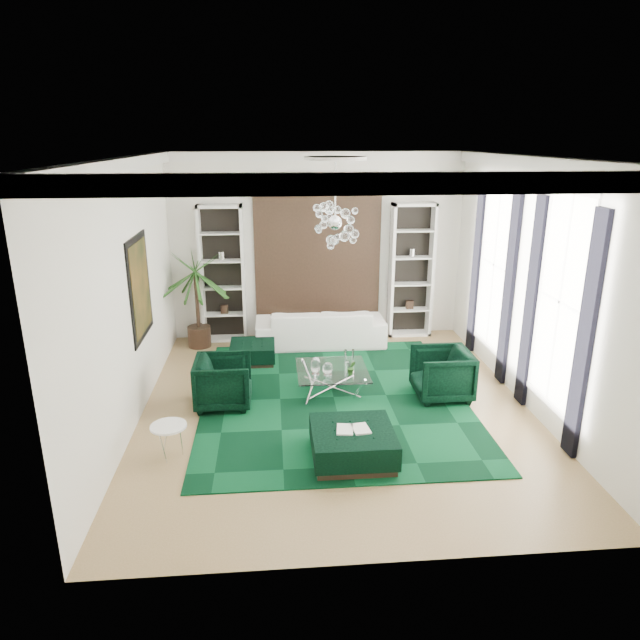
{
  "coord_description": "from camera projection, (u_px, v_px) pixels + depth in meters",
  "views": [
    {
      "loc": [
        -0.94,
        -8.11,
        4.06
      ],
      "look_at": [
        -0.2,
        0.5,
        1.28
      ],
      "focal_mm": 32.0,
      "sensor_mm": 36.0,
      "label": 1
    }
  ],
  "objects": [
    {
      "name": "ottoman_front",
      "position": [
        353.0,
        444.0,
        7.48
      ],
      "size": [
        1.07,
        1.07,
        0.43
      ],
      "primitive_type": "cube",
      "color": "black",
      "rests_on": "floor"
    },
    {
      "name": "window_far",
      "position": [
        495.0,
        265.0,
        10.09
      ],
      "size": [
        0.03,
        1.1,
        2.9
      ],
      "primitive_type": "cube",
      "color": "white",
      "rests_on": "wall_right"
    },
    {
      "name": "wall_front",
      "position": [
        381.0,
        390.0,
        5.1
      ],
      "size": [
        6.0,
        0.02,
        3.8
      ],
      "primitive_type": "cube",
      "color": "white",
      "rests_on": "ground"
    },
    {
      "name": "book",
      "position": [
        353.0,
        429.0,
        7.41
      ],
      "size": [
        0.44,
        0.29,
        0.03
      ],
      "primitive_type": "cube",
      "color": "white",
      "rests_on": "ottoman_front"
    },
    {
      "name": "armchair_right",
      "position": [
        442.0,
        374.0,
        9.22
      ],
      "size": [
        0.9,
        0.87,
        0.82
      ],
      "primitive_type": "imported",
      "rotation": [
        0.0,
        0.0,
        -1.57
      ],
      "color": "black",
      "rests_on": "floor"
    },
    {
      "name": "chandelier",
      "position": [
        335.0,
        223.0,
        8.42
      ],
      "size": [
        0.86,
        0.86,
        0.77
      ],
      "primitive_type": null,
      "color": "white",
      "rests_on": "ceiling"
    },
    {
      "name": "window_near",
      "position": [
        560.0,
        302.0,
        7.82
      ],
      "size": [
        0.03,
        1.1,
        2.9
      ],
      "primitive_type": "cube",
      "color": "white",
      "rests_on": "wall_right"
    },
    {
      "name": "armchair_left",
      "position": [
        224.0,
        382.0,
        8.94
      ],
      "size": [
        0.88,
        0.85,
        0.8
      ],
      "primitive_type": "imported",
      "rotation": [
        0.0,
        0.0,
        1.57
      ],
      "color": "black",
      "rests_on": "floor"
    },
    {
      "name": "sofa",
      "position": [
        320.0,
        327.0,
        11.6
      ],
      "size": [
        2.6,
        1.02,
        0.76
      ],
      "primitive_type": "imported",
      "rotation": [
        0.0,
        0.0,
        3.14
      ],
      "color": "white",
      "rests_on": "floor"
    },
    {
      "name": "floor",
      "position": [
        336.0,
        407.0,
        9.01
      ],
      "size": [
        6.0,
        7.0,
        0.02
      ],
      "primitive_type": "cube",
      "color": "tan",
      "rests_on": "ground"
    },
    {
      "name": "wall_left",
      "position": [
        129.0,
        295.0,
        8.18
      ],
      "size": [
        0.02,
        7.0,
        3.8
      ],
      "primitive_type": "cube",
      "color": "white",
      "rests_on": "ground"
    },
    {
      "name": "curtain_far_a",
      "position": [
        509.0,
        290.0,
        9.43
      ],
      "size": [
        0.07,
        0.3,
        3.25
      ],
      "primitive_type": "cube",
      "color": "black",
      "rests_on": "floor"
    },
    {
      "name": "rug",
      "position": [
        333.0,
        397.0,
        9.29
      ],
      "size": [
        4.2,
        5.0,
        0.02
      ],
      "primitive_type": "cube",
      "color": "black",
      "rests_on": "floor"
    },
    {
      "name": "palm",
      "position": [
        196.0,
        286.0,
        11.22
      ],
      "size": [
        1.57,
        1.57,
        2.51
      ],
      "primitive_type": null,
      "color": "#25561C",
      "rests_on": "floor"
    },
    {
      "name": "shelving_right",
      "position": [
        411.0,
        271.0,
        11.88
      ],
      "size": [
        0.9,
        0.38,
        2.8
      ],
      "primitive_type": null,
      "color": "white",
      "rests_on": "floor"
    },
    {
      "name": "curtain_far_b",
      "position": [
        476.0,
        269.0,
        10.91
      ],
      "size": [
        0.07,
        0.3,
        3.25
      ],
      "primitive_type": "cube",
      "color": "black",
      "rests_on": "floor"
    },
    {
      "name": "tapestry",
      "position": [
        318.0,
        247.0,
        11.71
      ],
      "size": [
        2.5,
        0.06,
        2.8
      ],
      "primitive_type": "cube",
      "color": "black",
      "rests_on": "wall_back"
    },
    {
      "name": "side_table",
      "position": [
        170.0,
        442.0,
        7.52
      ],
      "size": [
        0.47,
        0.47,
        0.46
      ],
      "primitive_type": "cylinder",
      "color": "white",
      "rests_on": "floor"
    },
    {
      "name": "wall_right",
      "position": [
        533.0,
        286.0,
        8.67
      ],
      "size": [
        0.02,
        7.0,
        3.8
      ],
      "primitive_type": "cube",
      "color": "white",
      "rests_on": "ground"
    },
    {
      "name": "painting",
      "position": [
        141.0,
        288.0,
        8.77
      ],
      "size": [
        0.04,
        1.3,
        1.6
      ],
      "primitive_type": "cube",
      "color": "black",
      "rests_on": "wall_left"
    },
    {
      "name": "wall_back",
      "position": [
        317.0,
        247.0,
        11.76
      ],
      "size": [
        6.0,
        0.02,
        3.8
      ],
      "primitive_type": "cube",
      "color": "white",
      "rests_on": "ground"
    },
    {
      "name": "ottoman_side",
      "position": [
        253.0,
        353.0,
        10.74
      ],
      "size": [
        0.83,
        0.83,
        0.37
      ],
      "primitive_type": "cube",
      "color": "black",
      "rests_on": "floor"
    },
    {
      "name": "crown_molding",
      "position": [
        338.0,
        164.0,
        7.88
      ],
      "size": [
        6.0,
        7.0,
        0.18
      ],
      "primitive_type": null,
      "color": "white",
      "rests_on": "ceiling"
    },
    {
      "name": "table_plant",
      "position": [
        352.0,
        368.0,
        9.17
      ],
      "size": [
        0.13,
        0.11,
        0.24
      ],
      "primitive_type": "imported",
      "color": "#25561C",
      "rests_on": "coffee_table"
    },
    {
      "name": "shelving_left",
      "position": [
        223.0,
        274.0,
        11.56
      ],
      "size": [
        0.9,
        0.38,
        2.8
      ],
      "primitive_type": null,
      "color": "white",
      "rests_on": "floor"
    },
    {
      "name": "curtain_near_a",
      "position": [
        585.0,
        338.0,
        7.15
      ],
      "size": [
        0.07,
        0.3,
        3.25
      ],
      "primitive_type": "cube",
      "color": "black",
      "rests_on": "floor"
    },
    {
      "name": "ceiling_medallion",
      "position": [
        335.0,
        158.0,
        8.14
      ],
      "size": [
        0.9,
        0.9,
        0.05
      ],
      "primitive_type": "cylinder",
      "color": "white",
      "rests_on": "ceiling"
    },
    {
      "name": "curtain_near_b",
      "position": [
        531.0,
        304.0,
        8.63
      ],
      "size": [
        0.07,
        0.3,
        3.25
      ],
      "primitive_type": "cube",
      "color": "black",
      "rests_on": "floor"
    },
    {
      "name": "coffee_table",
      "position": [
        332.0,
        381.0,
        9.47
      ],
      "size": [
        1.16,
        1.16,
        0.4
      ],
      "primitive_type": null,
      "color": "white",
      "rests_on": "floor"
    },
    {
      "name": "ceiling",
      "position": [
        338.0,
        156.0,
        7.84
      ],
      "size": [
        6.0,
        7.0,
        0.02
      ],
      "primitive_type": "cube",
      "color": "white",
      "rests_on": "ground"
    }
  ]
}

